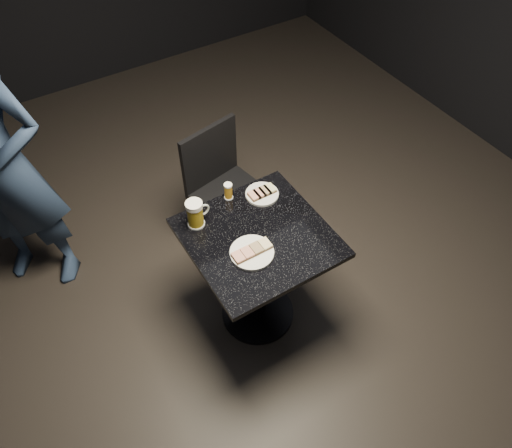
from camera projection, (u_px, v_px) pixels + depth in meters
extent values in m
plane|color=black|center=(258.00, 313.00, 3.09)|extent=(6.00, 6.00, 0.00)
cylinder|color=white|center=(252.00, 253.00, 2.44)|extent=(0.22, 0.22, 0.01)
cylinder|color=silver|center=(262.00, 194.00, 2.71)|extent=(0.18, 0.18, 0.01)
cylinder|color=black|center=(258.00, 312.00, 3.08)|extent=(0.44, 0.44, 0.03)
cylinder|color=black|center=(258.00, 278.00, 2.81)|extent=(0.10, 0.10, 0.69)
cube|color=black|center=(258.00, 237.00, 2.54)|extent=(0.70, 0.70, 0.03)
cylinder|color=silver|center=(196.00, 224.00, 2.57)|extent=(0.09, 0.09, 0.01)
cylinder|color=gold|center=(195.00, 215.00, 2.52)|extent=(0.08, 0.08, 0.12)
cylinder|color=white|center=(194.00, 205.00, 2.47)|extent=(0.09, 0.09, 0.03)
torus|color=silver|center=(203.00, 210.00, 2.54)|extent=(0.07, 0.01, 0.07)
cylinder|color=white|center=(229.00, 197.00, 2.70)|extent=(0.05, 0.05, 0.01)
cylinder|color=#C38720|center=(228.00, 191.00, 2.67)|extent=(0.04, 0.04, 0.08)
cylinder|color=white|center=(228.00, 185.00, 2.63)|extent=(0.05, 0.05, 0.01)
cube|color=black|center=(231.00, 197.00, 3.12)|extent=(0.48, 0.48, 0.04)
cylinder|color=black|center=(230.00, 251.00, 3.14)|extent=(0.03, 0.03, 0.43)
cylinder|color=black|center=(270.00, 222.00, 3.29)|extent=(0.03, 0.03, 0.43)
cylinder|color=black|center=(195.00, 220.00, 3.31)|extent=(0.03, 0.03, 0.43)
cylinder|color=black|center=(235.00, 195.00, 3.46)|extent=(0.03, 0.03, 0.43)
cube|color=black|center=(209.00, 155.00, 3.05)|extent=(0.41, 0.11, 0.41)
cube|color=#4C3521|center=(238.00, 258.00, 2.41)|extent=(0.05, 0.07, 0.01)
cube|color=tan|center=(238.00, 256.00, 2.40)|extent=(0.05, 0.07, 0.01)
cube|color=#4C3521|center=(247.00, 253.00, 2.43)|extent=(0.05, 0.07, 0.01)
cube|color=tan|center=(247.00, 252.00, 2.42)|extent=(0.05, 0.07, 0.01)
cube|color=#4C3521|center=(256.00, 249.00, 2.44)|extent=(0.05, 0.07, 0.01)
cube|color=#8C7251|center=(256.00, 248.00, 2.44)|extent=(0.05, 0.07, 0.01)
cube|color=#4C3521|center=(265.00, 245.00, 2.46)|extent=(0.05, 0.07, 0.01)
cube|color=beige|center=(265.00, 243.00, 2.45)|extent=(0.05, 0.07, 0.01)
cube|color=#4C3521|center=(254.00, 196.00, 2.68)|extent=(0.05, 0.07, 0.01)
cube|color=tan|center=(254.00, 195.00, 2.67)|extent=(0.05, 0.07, 0.01)
cube|color=#4C3521|center=(259.00, 194.00, 2.69)|extent=(0.05, 0.07, 0.01)
cube|color=tan|center=(259.00, 193.00, 2.69)|extent=(0.05, 0.07, 0.01)
cube|color=#4C3521|center=(265.00, 191.00, 2.70)|extent=(0.05, 0.07, 0.01)
cube|color=#8C7251|center=(265.00, 190.00, 2.70)|extent=(0.05, 0.07, 0.01)
cube|color=#4C3521|center=(270.00, 189.00, 2.72)|extent=(0.05, 0.07, 0.01)
cube|color=#D1D184|center=(270.00, 188.00, 2.71)|extent=(0.05, 0.07, 0.01)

